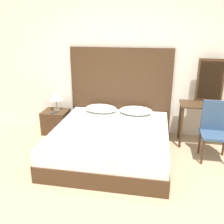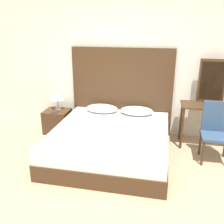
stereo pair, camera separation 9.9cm
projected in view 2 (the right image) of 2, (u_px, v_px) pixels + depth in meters
ground_plane at (99, 209)px, 2.98m from camera, size 16.00×16.00×0.00m
wall_back at (130, 65)px, 4.71m from camera, size 10.00×0.06×2.70m
bed at (111, 142)px, 4.12m from camera, size 1.85×1.96×0.48m
headboard at (122, 92)px, 4.84m from camera, size 1.95×0.05×1.67m
pillow_left at (102, 108)px, 4.76m from camera, size 0.61×0.37×0.15m
pillow_right at (137, 111)px, 4.63m from camera, size 0.61×0.37×0.15m
phone_on_bed at (118, 122)px, 4.27m from camera, size 0.16×0.15×0.01m
nightstand at (57, 121)px, 5.02m from camera, size 0.49×0.43×0.46m
table_lamp at (57, 96)px, 4.93m from camera, size 0.27×0.27×0.37m
phone_on_nightstand at (55, 112)px, 4.84m from camera, size 0.12×0.17×0.01m
vanity_desk at (210, 113)px, 4.30m from camera, size 0.99×0.46×0.77m
vanity_mirror at (212, 81)px, 4.32m from camera, size 0.46×0.03×0.75m
chair at (216, 128)px, 3.92m from camera, size 0.45×0.40×0.95m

